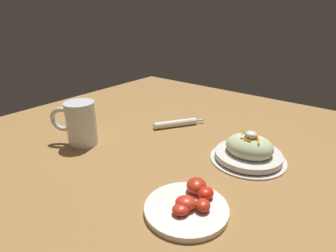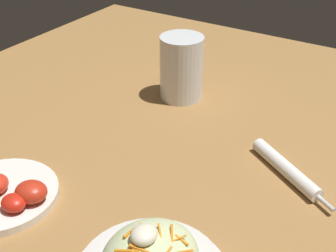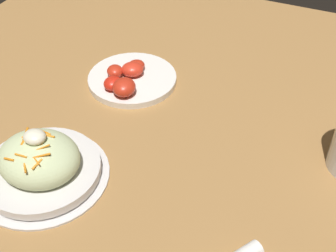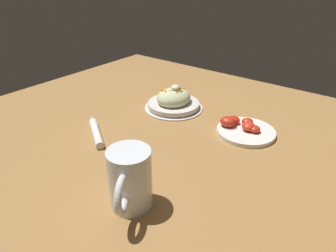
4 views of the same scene
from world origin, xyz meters
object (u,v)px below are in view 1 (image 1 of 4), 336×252
(salad_plate, at_px, (249,151))
(napkin_roll, at_px, (176,123))
(tomato_plate, at_px, (189,205))
(beer_mug, at_px, (81,125))

(salad_plate, bearing_deg, napkin_roll, -12.26)
(napkin_roll, distance_m, tomato_plate, 0.47)
(salad_plate, xyz_separation_m, tomato_plate, (0.01, 0.29, -0.02))
(beer_mug, relative_size, tomato_plate, 0.76)
(tomato_plate, bearing_deg, salad_plate, -92.10)
(tomato_plate, bearing_deg, beer_mug, -6.94)
(beer_mug, xyz_separation_m, napkin_roll, (-0.16, -0.30, -0.05))
(salad_plate, bearing_deg, beer_mug, 26.40)
(napkin_roll, xyz_separation_m, tomato_plate, (-0.31, 0.36, 0.00))
(beer_mug, height_order, napkin_roll, beer_mug)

